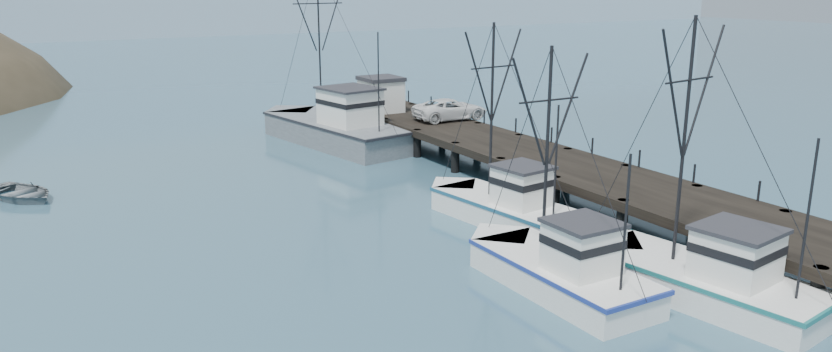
{
  "coord_description": "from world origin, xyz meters",
  "views": [
    {
      "loc": [
        -14.36,
        -18.75,
        12.28
      ],
      "look_at": [
        3.98,
        13.25,
        2.5
      ],
      "focal_mm": 32.0,
      "sensor_mm": 36.0,
      "label": 1
    }
  ],
  "objects_px": {
    "trawler_near": "(695,276)",
    "pier_shed": "(381,94)",
    "pickup_truck": "(450,109)",
    "motorboat": "(22,199)",
    "trawler_mid": "(556,269)",
    "trawler_far": "(502,206)",
    "work_vessel": "(334,128)",
    "pier": "(535,158)"
  },
  "relations": [
    {
      "from": "pier_shed",
      "to": "trawler_mid",
      "type": "bearing_deg",
      "value": -104.34
    },
    {
      "from": "trawler_near",
      "to": "pier_shed",
      "type": "height_order",
      "value": "trawler_near"
    },
    {
      "from": "pickup_truck",
      "to": "motorboat",
      "type": "height_order",
      "value": "pickup_truck"
    },
    {
      "from": "trawler_near",
      "to": "pier_shed",
      "type": "xyz_separation_m",
      "value": [
        3.62,
        34.4,
        2.6
      ]
    },
    {
      "from": "trawler_far",
      "to": "work_vessel",
      "type": "xyz_separation_m",
      "value": [
        0.12,
        22.07,
        0.41
      ]
    },
    {
      "from": "trawler_far",
      "to": "work_vessel",
      "type": "distance_m",
      "value": 22.07
    },
    {
      "from": "motorboat",
      "to": "pier",
      "type": "bearing_deg",
      "value": -51.31
    },
    {
      "from": "trawler_mid",
      "to": "motorboat",
      "type": "xyz_separation_m",
      "value": [
        -18.45,
        25.39,
        -0.82
      ]
    },
    {
      "from": "trawler_near",
      "to": "trawler_far",
      "type": "bearing_deg",
      "value": 95.16
    },
    {
      "from": "motorboat",
      "to": "work_vessel",
      "type": "bearing_deg",
      "value": -14.68
    },
    {
      "from": "pier",
      "to": "work_vessel",
      "type": "height_order",
      "value": "work_vessel"
    },
    {
      "from": "work_vessel",
      "to": "pickup_truck",
      "type": "relative_size",
      "value": 2.92
    },
    {
      "from": "trawler_mid",
      "to": "trawler_far",
      "type": "bearing_deg",
      "value": 68.32
    },
    {
      "from": "work_vessel",
      "to": "pier_shed",
      "type": "height_order",
      "value": "work_vessel"
    },
    {
      "from": "trawler_far",
      "to": "motorboat",
      "type": "bearing_deg",
      "value": 141.69
    },
    {
      "from": "work_vessel",
      "to": "pickup_truck",
      "type": "distance_m",
      "value": 9.15
    },
    {
      "from": "pier_shed",
      "to": "trawler_near",
      "type": "bearing_deg",
      "value": -96.01
    },
    {
      "from": "trawler_far",
      "to": "pickup_truck",
      "type": "xyz_separation_m",
      "value": [
        7.52,
        16.93,
        1.98
      ]
    },
    {
      "from": "trawler_far",
      "to": "work_vessel",
      "type": "bearing_deg",
      "value": 89.7
    },
    {
      "from": "trawler_mid",
      "to": "motorboat",
      "type": "height_order",
      "value": "trawler_mid"
    },
    {
      "from": "trawler_mid",
      "to": "trawler_far",
      "type": "height_order",
      "value": "trawler_far"
    },
    {
      "from": "trawler_far",
      "to": "pickup_truck",
      "type": "height_order",
      "value": "trawler_far"
    },
    {
      "from": "trawler_near",
      "to": "motorboat",
      "type": "xyz_separation_m",
      "value": [
        -22.77,
        28.74,
        -0.82
      ]
    },
    {
      "from": "work_vessel",
      "to": "trawler_far",
      "type": "bearing_deg",
      "value": -90.3
    },
    {
      "from": "pickup_truck",
      "to": "motorboat",
      "type": "relative_size",
      "value": 1.11
    },
    {
      "from": "trawler_far",
      "to": "motorboat",
      "type": "distance_m",
      "value": 27.7
    },
    {
      "from": "pier",
      "to": "trawler_far",
      "type": "bearing_deg",
      "value": -141.31
    },
    {
      "from": "pier_shed",
      "to": "trawler_far",
      "type": "bearing_deg",
      "value": -101.55
    },
    {
      "from": "trawler_mid",
      "to": "pickup_truck",
      "type": "bearing_deg",
      "value": 66.77
    },
    {
      "from": "trawler_mid",
      "to": "pier",
      "type": "bearing_deg",
      "value": 54.55
    },
    {
      "from": "pickup_truck",
      "to": "motorboat",
      "type": "distance_m",
      "value": 29.38
    },
    {
      "from": "trawler_near",
      "to": "trawler_far",
      "type": "distance_m",
      "value": 11.62
    },
    {
      "from": "work_vessel",
      "to": "pier_shed",
      "type": "distance_m",
      "value": 5.11
    },
    {
      "from": "trawler_mid",
      "to": "trawler_near",
      "type": "bearing_deg",
      "value": -37.81
    },
    {
      "from": "pier_shed",
      "to": "motorboat",
      "type": "height_order",
      "value": "pier_shed"
    },
    {
      "from": "pier",
      "to": "pier_shed",
      "type": "relative_size",
      "value": 13.75
    },
    {
      "from": "trawler_mid",
      "to": "work_vessel",
      "type": "relative_size",
      "value": 0.61
    },
    {
      "from": "motorboat",
      "to": "trawler_near",
      "type": "bearing_deg",
      "value": -78.95
    },
    {
      "from": "trawler_near",
      "to": "work_vessel",
      "type": "height_order",
      "value": "work_vessel"
    },
    {
      "from": "pier_shed",
      "to": "pier",
      "type": "bearing_deg",
      "value": -85.69
    },
    {
      "from": "pier",
      "to": "pickup_truck",
      "type": "xyz_separation_m",
      "value": [
        1.5,
        12.1,
        1.11
      ]
    },
    {
      "from": "trawler_near",
      "to": "pier_shed",
      "type": "relative_size",
      "value": 3.55
    }
  ]
}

